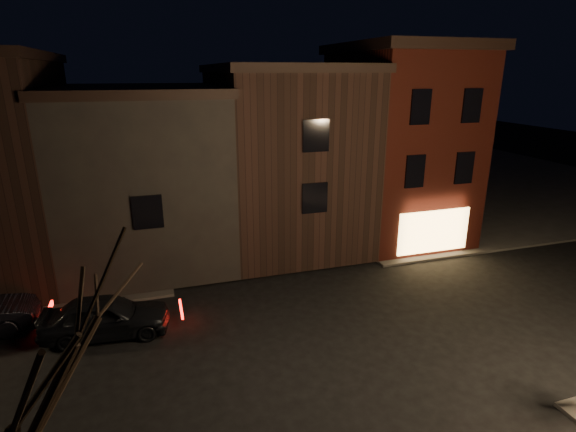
% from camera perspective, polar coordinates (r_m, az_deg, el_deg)
% --- Properties ---
extents(ground, '(120.00, 120.00, 0.00)m').
position_cam_1_polar(ground, '(16.72, 4.97, -15.47)').
color(ground, black).
rests_on(ground, ground).
extents(sidewalk_far_right, '(30.00, 30.00, 0.12)m').
position_cam_1_polar(sidewalk_far_right, '(42.56, 20.05, 4.43)').
color(sidewalk_far_right, '#2D2B28').
rests_on(sidewalk_far_right, ground).
extents(corner_building, '(6.50, 8.50, 10.50)m').
position_cam_1_polar(corner_building, '(26.36, 13.83, 9.15)').
color(corner_building, '#3D110B').
rests_on(corner_building, ground).
extents(row_building_a, '(7.30, 10.30, 9.40)m').
position_cam_1_polar(row_building_a, '(24.76, -0.68, 7.79)').
color(row_building_a, black).
rests_on(row_building_a, ground).
extents(row_building_b, '(7.80, 10.30, 8.40)m').
position_cam_1_polar(row_building_b, '(23.86, -17.67, 5.34)').
color(row_building_b, black).
rests_on(row_building_b, ground).
extents(parked_car_a, '(4.58, 2.16, 1.51)m').
position_cam_1_polar(parked_car_a, '(17.85, -22.12, -11.70)').
color(parked_car_a, black).
rests_on(parked_car_a, ground).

